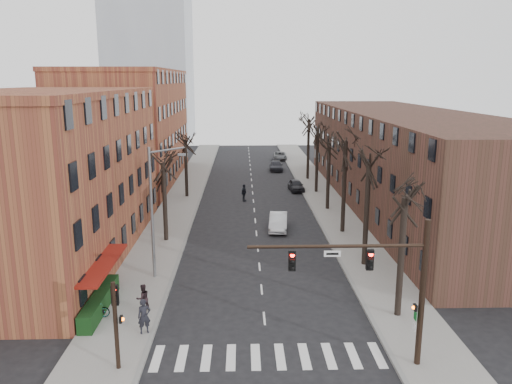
{
  "coord_description": "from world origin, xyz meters",
  "views": [
    {
      "loc": [
        -1.18,
        -21.95,
        13.24
      ],
      "look_at": [
        -0.07,
        18.85,
        4.0
      ],
      "focal_mm": 35.0,
      "sensor_mm": 36.0,
      "label": 1
    }
  ],
  "objects": [
    {
      "name": "pedestrian_crossing",
      "position": [
        -1.05,
        31.9,
        0.96
      ],
      "size": [
        0.89,
        1.21,
        1.91
      ],
      "primitive_type": "imported",
      "rotation": [
        0.0,
        0.0,
        1.14
      ],
      "color": "black",
      "rests_on": "ground"
    },
    {
      "name": "awning_left",
      "position": [
        -9.4,
        6.0,
        0.0
      ],
      "size": [
        1.2,
        7.0,
        0.15
      ],
      "primitive_type": "cube",
      "color": "maroon",
      "rests_on": "ground"
    },
    {
      "name": "tree_right_d",
      "position": [
        7.6,
        28.0,
        0.0
      ],
      "size": [
        5.2,
        5.2,
        10.0
      ],
      "primitive_type": null,
      "color": "black",
      "rests_on": "ground"
    },
    {
      "name": "tree_right_c",
      "position": [
        7.6,
        20.0,
        0.0
      ],
      "size": [
        5.2,
        5.2,
        11.6
      ],
      "primitive_type": null,
      "color": "black",
      "rests_on": "ground"
    },
    {
      "name": "parked_car_far",
      "position": [
        5.13,
        61.22,
        0.65
      ],
      "size": [
        2.35,
        4.77,
        1.3
      ],
      "primitive_type": "imported",
      "rotation": [
        0.0,
        0.0,
        -0.04
      ],
      "color": "#565A5D",
      "rests_on": "ground"
    },
    {
      "name": "tree_right_a",
      "position": [
        7.6,
        4.0,
        0.0
      ],
      "size": [
        5.2,
        5.2,
        10.0
      ],
      "primitive_type": null,
      "color": "black",
      "rests_on": "ground"
    },
    {
      "name": "signal_mast_arm",
      "position": [
        5.45,
        -1.0,
        4.4
      ],
      "size": [
        8.14,
        0.3,
        7.2
      ],
      "color": "black",
      "rests_on": "ground"
    },
    {
      "name": "tree_right_b",
      "position": [
        7.6,
        12.0,
        0.0
      ],
      "size": [
        5.2,
        5.2,
        10.8
      ],
      "primitive_type": null,
      "color": "black",
      "rests_on": "ground"
    },
    {
      "name": "parked_car_mid",
      "position": [
        3.8,
        51.11,
        0.69
      ],
      "size": [
        2.15,
        4.85,
        1.38
      ],
      "primitive_type": "imported",
      "rotation": [
        0.0,
        0.0,
        -0.04
      ],
      "color": "#22232A",
      "rests_on": "ground"
    },
    {
      "name": "sidewalk_right",
      "position": [
        8.0,
        35.0,
        0.07
      ],
      "size": [
        4.0,
        90.0,
        0.15
      ],
      "primitive_type": "cube",
      "color": "gray",
      "rests_on": "ground"
    },
    {
      "name": "office_tower",
      "position": [
        -22.0,
        95.0,
        30.0
      ],
      "size": [
        18.0,
        18.0,
        60.0
      ],
      "primitive_type": "cube",
      "color": "#B2B7BF",
      "rests_on": "ground"
    },
    {
      "name": "tree_right_f",
      "position": [
        7.6,
        44.0,
        0.0
      ],
      "size": [
        5.2,
        5.2,
        11.6
      ],
      "primitive_type": null,
      "color": "black",
      "rests_on": "ground"
    },
    {
      "name": "parked_car_near",
      "position": [
        5.3,
        37.07,
        0.68
      ],
      "size": [
        1.95,
        4.13,
        1.37
      ],
      "primitive_type": "imported",
      "rotation": [
        0.0,
        0.0,
        0.09
      ],
      "color": "black",
      "rests_on": "ground"
    },
    {
      "name": "signal_pole_left",
      "position": [
        -6.99,
        -0.95,
        2.61
      ],
      "size": [
        0.47,
        0.44,
        4.4
      ],
      "color": "black",
      "rests_on": "ground"
    },
    {
      "name": "streetlight",
      "position": [
        -7.03,
        10.0,
        5.01
      ],
      "size": [
        2.45,
        0.22,
        9.03
      ],
      "color": "slate",
      "rests_on": "ground"
    },
    {
      "name": "building_left_far",
      "position": [
        -16.0,
        44.0,
        7.0
      ],
      "size": [
        12.0,
        28.0,
        14.0
      ],
      "primitive_type": "cube",
      "color": "brown",
      "rests_on": "ground"
    },
    {
      "name": "sidewalk_left",
      "position": [
        -8.0,
        35.0,
        0.07
      ],
      "size": [
        4.0,
        90.0,
        0.15
      ],
      "primitive_type": "cube",
      "color": "gray",
      "rests_on": "ground"
    },
    {
      "name": "hedge",
      "position": [
        -9.5,
        5.0,
        0.65
      ],
      "size": [
        0.8,
        6.0,
        1.0
      ],
      "primitive_type": "cube",
      "color": "#133713",
      "rests_on": "sidewalk_left"
    },
    {
      "name": "pedestrian_b",
      "position": [
        -6.95,
        4.76,
        0.98
      ],
      "size": [
        1.02,
        0.98,
        1.66
      ],
      "primitive_type": "imported",
      "rotation": [
        0.0,
        0.0,
        3.74
      ],
      "color": "black",
      "rests_on": "sidewalk_left"
    },
    {
      "name": "bicycle",
      "position": [
        -9.6,
        4.08,
        0.62
      ],
      "size": [
        1.82,
        0.78,
        0.93
      ],
      "primitive_type": "imported",
      "rotation": [
        0.0,
        0.0,
        1.66
      ],
      "color": "gray",
      "rests_on": "sidewalk_left"
    },
    {
      "name": "tree_left_b",
      "position": [
        -7.6,
        34.0,
        0.0
      ],
      "size": [
        5.2,
        5.2,
        9.5
      ],
      "primitive_type": null,
      "color": "black",
      "rests_on": "ground"
    },
    {
      "name": "silver_sedan",
      "position": [
        2.0,
        21.11,
        0.74
      ],
      "size": [
        1.98,
        4.6,
        1.47
      ],
      "primitive_type": "imported",
      "rotation": [
        0.0,
        0.0,
        -0.1
      ],
      "color": "silver",
      "rests_on": "ground"
    },
    {
      "name": "ground",
      "position": [
        0.0,
        0.0,
        0.0
      ],
      "size": [
        160.0,
        160.0,
        0.0
      ],
      "primitive_type": "plane",
      "color": "black",
      "rests_on": "ground"
    },
    {
      "name": "building_right",
      "position": [
        16.0,
        30.0,
        5.0
      ],
      "size": [
        12.0,
        50.0,
        10.0
      ],
      "primitive_type": "cube",
      "color": "#4C2C23",
      "rests_on": "ground"
    },
    {
      "name": "tree_right_e",
      "position": [
        7.6,
        36.0,
        0.0
      ],
      "size": [
        5.2,
        5.2,
        10.8
      ],
      "primitive_type": null,
      "color": "black",
      "rests_on": "ground"
    },
    {
      "name": "tree_left_a",
      "position": [
        -7.6,
        18.0,
        0.0
      ],
      "size": [
        5.2,
        5.2,
        9.5
      ],
      "primitive_type": null,
      "color": "black",
      "rests_on": "ground"
    },
    {
      "name": "pedestrian_a",
      "position": [
        -6.4,
        2.27,
        1.09
      ],
      "size": [
        0.8,
        0.67,
        1.88
      ],
      "primitive_type": "imported",
      "rotation": [
        0.0,
        0.0,
        0.38
      ],
      "color": "black",
      "rests_on": "sidewalk_left"
    },
    {
      "name": "building_left_near",
      "position": [
        -16.0,
        15.0,
        6.0
      ],
      "size": [
        12.0,
        26.0,
        12.0
      ],
      "primitive_type": "cube",
      "color": "brown",
      "rests_on": "ground"
    }
  ]
}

